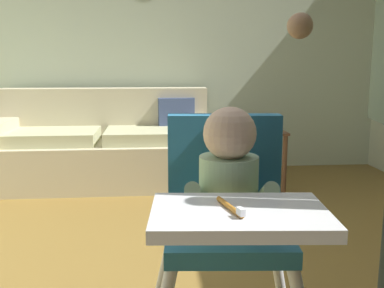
{
  "coord_description": "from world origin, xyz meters",
  "views": [
    {
      "loc": [
        -0.13,
        -1.95,
        1.1
      ],
      "look_at": [
        0.01,
        -0.44,
        0.82
      ],
      "focal_mm": 41.1,
      "sensor_mm": 36.0,
      "label": 1
    }
  ],
  "objects_px": {
    "high_chair": "(228,207)",
    "sippy_cup": "(258,125)",
    "couch": "(104,147)",
    "side_table": "(260,146)"
  },
  "relations": [
    {
      "from": "high_chair",
      "to": "sippy_cup",
      "type": "distance_m",
      "value": 2.59
    },
    {
      "from": "couch",
      "to": "high_chair",
      "type": "relative_size",
      "value": 2.02
    },
    {
      "from": "couch",
      "to": "side_table",
      "type": "bearing_deg",
      "value": 76.82
    },
    {
      "from": "side_table",
      "to": "sippy_cup",
      "type": "bearing_deg",
      "value": 180.0
    },
    {
      "from": "high_chair",
      "to": "couch",
      "type": "bearing_deg",
      "value": -162.1
    },
    {
      "from": "side_table",
      "to": "sippy_cup",
      "type": "relative_size",
      "value": 5.2
    },
    {
      "from": "side_table",
      "to": "couch",
      "type": "bearing_deg",
      "value": 166.82
    },
    {
      "from": "couch",
      "to": "sippy_cup",
      "type": "bearing_deg",
      "value": 76.6
    },
    {
      "from": "couch",
      "to": "side_table",
      "type": "distance_m",
      "value": 1.43
    },
    {
      "from": "side_table",
      "to": "sippy_cup",
      "type": "distance_m",
      "value": 0.19
    }
  ]
}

